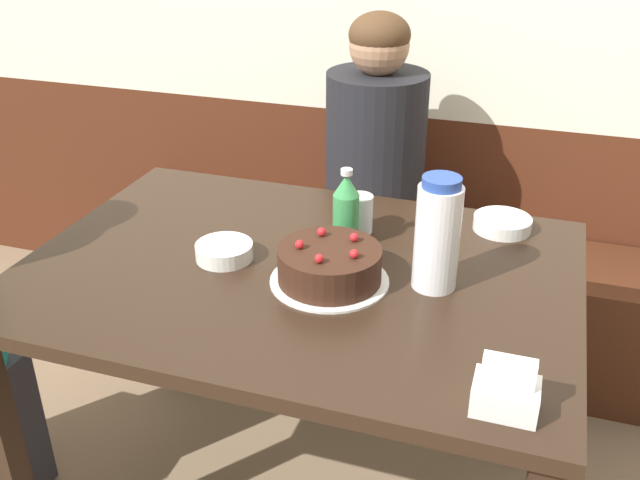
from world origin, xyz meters
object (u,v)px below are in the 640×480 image
object	(u,v)px
napkin_holder	(506,391)
person_pale_blue_shirt	(373,218)
soju_bottle	(346,210)
water_pitcher	(437,235)
birthday_cake	(330,266)
glass_water_tall	(359,214)
bench_seat	(378,291)
bowl_soup_white	(502,223)
bowl_rice_small	(224,251)

from	to	relation	value
napkin_holder	person_pale_blue_shirt	world-z (taller)	person_pale_blue_shirt
soju_bottle	napkin_holder	xyz separation A→B (m)	(0.42, -0.49, -0.06)
napkin_holder	water_pitcher	bearing A→B (deg)	116.83
napkin_holder	birthday_cake	bearing A→B (deg)	142.69
glass_water_tall	water_pitcher	bearing A→B (deg)	-42.37
bench_seat	birthday_cake	size ratio (longest dim) A/B	7.72
birthday_cake	glass_water_tall	xyz separation A→B (m)	(-0.01, 0.26, 0.01)
soju_bottle	bowl_soup_white	size ratio (longest dim) A/B	1.36
bench_seat	soju_bottle	distance (m)	0.95
person_pale_blue_shirt	bowl_rice_small	bearing A→B (deg)	-13.80
bench_seat	birthday_cake	world-z (taller)	birthday_cake
bowl_rice_small	water_pitcher	bearing A→B (deg)	3.63
birthday_cake	bench_seat	bearing A→B (deg)	95.79
glass_water_tall	person_pale_blue_shirt	size ratio (longest dim) A/B	0.08
water_pitcher	bowl_rice_small	distance (m)	0.50
bowl_rice_small	glass_water_tall	size ratio (longest dim) A/B	1.40
birthday_cake	bowl_rice_small	world-z (taller)	birthday_cake
bowl_rice_small	bowl_soup_white	bearing A→B (deg)	30.78
napkin_holder	glass_water_tall	distance (m)	0.71
water_pitcher	person_pale_blue_shirt	world-z (taller)	person_pale_blue_shirt
napkin_holder	bowl_rice_small	xyz separation A→B (m)	(-0.68, 0.34, -0.02)
bench_seat	napkin_holder	world-z (taller)	napkin_holder
glass_water_tall	soju_bottle	bearing A→B (deg)	-97.22
bowl_soup_white	birthday_cake	bearing A→B (deg)	-131.16
bench_seat	person_pale_blue_shirt	xyz separation A→B (m)	(-0.00, -0.12, 0.35)
bench_seat	water_pitcher	size ratio (longest dim) A/B	7.99
birthday_cake	person_pale_blue_shirt	world-z (taller)	person_pale_blue_shirt
napkin_holder	person_pale_blue_shirt	size ratio (longest dim) A/B	0.09
bowl_soup_white	person_pale_blue_shirt	bearing A→B (deg)	139.40
birthday_cake	person_pale_blue_shirt	size ratio (longest dim) A/B	0.22
bowl_soup_white	person_pale_blue_shirt	xyz separation A→B (m)	(-0.43, 0.37, -0.21)
bench_seat	soju_bottle	xyz separation A→B (m)	(0.07, -0.69, 0.64)
bench_seat	glass_water_tall	distance (m)	0.86
bench_seat	person_pale_blue_shirt	world-z (taller)	person_pale_blue_shirt
water_pitcher	soju_bottle	distance (m)	0.27
napkin_holder	bowl_rice_small	distance (m)	0.76
birthday_cake	water_pitcher	bearing A→B (deg)	14.42
bowl_soup_white	glass_water_tall	xyz separation A→B (m)	(-0.34, -0.12, 0.03)
birthday_cake	glass_water_tall	bearing A→B (deg)	91.17
birthday_cake	napkin_holder	world-z (taller)	napkin_holder
bowl_rice_small	glass_water_tall	world-z (taller)	glass_water_tall
soju_bottle	napkin_holder	size ratio (longest dim) A/B	1.81
birthday_cake	soju_bottle	xyz separation A→B (m)	(-0.02, 0.18, 0.05)
napkin_holder	bowl_soup_white	bearing A→B (deg)	95.75
glass_water_tall	birthday_cake	bearing A→B (deg)	-88.83
bowl_soup_white	glass_water_tall	distance (m)	0.37
bowl_soup_white	person_pale_blue_shirt	size ratio (longest dim) A/B	0.12
soju_bottle	bowl_soup_white	world-z (taller)	soju_bottle
person_pale_blue_shirt	soju_bottle	bearing A→B (deg)	7.25
napkin_holder	glass_water_tall	size ratio (longest dim) A/B	1.13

